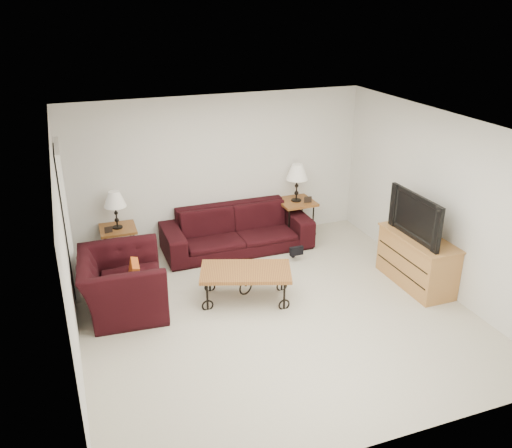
{
  "coord_description": "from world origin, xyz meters",
  "views": [
    {
      "loc": [
        -2.37,
        -5.74,
        3.9
      ],
      "look_at": [
        0.0,
        0.7,
        1.0
      ],
      "focal_mm": 37.75,
      "sensor_mm": 36.0,
      "label": 1
    }
  ],
  "objects_px": {
    "lamp_right": "(297,183)",
    "side_table_right": "(296,218)",
    "coffee_table": "(246,285)",
    "sofa": "(237,229)",
    "tv_stand": "(417,260)",
    "backpack": "(293,246)",
    "side_table_left": "(120,245)",
    "television": "(421,216)",
    "lamp_left": "(116,210)",
    "armchair": "(122,283)"
  },
  "relations": [
    {
      "from": "lamp_left",
      "to": "television",
      "type": "xyz_separation_m",
      "value": [
        3.95,
        -2.2,
        0.19
      ]
    },
    {
      "from": "sofa",
      "to": "lamp_right",
      "type": "bearing_deg",
      "value": 8.94
    },
    {
      "from": "lamp_left",
      "to": "sofa",
      "type": "bearing_deg",
      "value": -5.44
    },
    {
      "from": "lamp_right",
      "to": "backpack",
      "type": "height_order",
      "value": "lamp_right"
    },
    {
      "from": "backpack",
      "to": "side_table_left",
      "type": "bearing_deg",
      "value": 162.32
    },
    {
      "from": "lamp_right",
      "to": "lamp_left",
      "type": "bearing_deg",
      "value": 180.0
    },
    {
      "from": "lamp_left",
      "to": "television",
      "type": "height_order",
      "value": "television"
    },
    {
      "from": "sofa",
      "to": "tv_stand",
      "type": "relative_size",
      "value": 1.93
    },
    {
      "from": "side_table_right",
      "to": "television",
      "type": "height_order",
      "value": "television"
    },
    {
      "from": "sofa",
      "to": "armchair",
      "type": "xyz_separation_m",
      "value": [
        -2.02,
        -1.27,
        0.05
      ]
    },
    {
      "from": "coffee_table",
      "to": "armchair",
      "type": "distance_m",
      "value": 1.66
    },
    {
      "from": "side_table_left",
      "to": "lamp_right",
      "type": "xyz_separation_m",
      "value": [
        3.03,
        0.0,
        0.68
      ]
    },
    {
      "from": "armchair",
      "to": "television",
      "type": "bearing_deg",
      "value": -96.42
    },
    {
      "from": "tv_stand",
      "to": "television",
      "type": "xyz_separation_m",
      "value": [
        -0.02,
        0.0,
        0.7
      ]
    },
    {
      "from": "tv_stand",
      "to": "lamp_right",
      "type": "bearing_deg",
      "value": 113.05
    },
    {
      "from": "lamp_right",
      "to": "coffee_table",
      "type": "bearing_deg",
      "value": -131.05
    },
    {
      "from": "sofa",
      "to": "tv_stand",
      "type": "bearing_deg",
      "value": -44.16
    },
    {
      "from": "lamp_left",
      "to": "coffee_table",
      "type": "bearing_deg",
      "value": -50.03
    },
    {
      "from": "television",
      "to": "backpack",
      "type": "xyz_separation_m",
      "value": [
        -1.32,
        1.39,
        -0.86
      ]
    },
    {
      "from": "lamp_left",
      "to": "side_table_right",
      "type": "bearing_deg",
      "value": 0.0
    },
    {
      "from": "sofa",
      "to": "lamp_right",
      "type": "distance_m",
      "value": 1.32
    },
    {
      "from": "armchair",
      "to": "backpack",
      "type": "height_order",
      "value": "armchair"
    },
    {
      "from": "armchair",
      "to": "television",
      "type": "relative_size",
      "value": 1.09
    },
    {
      "from": "tv_stand",
      "to": "lamp_left",
      "type": "bearing_deg",
      "value": 151.0
    },
    {
      "from": "lamp_left",
      "to": "backpack",
      "type": "bearing_deg",
      "value": -17.19
    },
    {
      "from": "television",
      "to": "backpack",
      "type": "bearing_deg",
      "value": -136.47
    },
    {
      "from": "sofa",
      "to": "lamp_right",
      "type": "height_order",
      "value": "lamp_right"
    },
    {
      "from": "lamp_left",
      "to": "coffee_table",
      "type": "xyz_separation_m",
      "value": [
        1.49,
        -1.78,
        -0.66
      ]
    },
    {
      "from": "side_table_left",
      "to": "lamp_right",
      "type": "relative_size",
      "value": 0.91
    },
    {
      "from": "sofa",
      "to": "side_table_right",
      "type": "height_order",
      "value": "sofa"
    },
    {
      "from": "sofa",
      "to": "television",
      "type": "distance_m",
      "value": 2.98
    },
    {
      "from": "lamp_right",
      "to": "coffee_table",
      "type": "distance_m",
      "value": 2.47
    },
    {
      "from": "lamp_right",
      "to": "side_table_right",
      "type": "bearing_deg",
      "value": 0.0
    },
    {
      "from": "lamp_right",
      "to": "armchair",
      "type": "height_order",
      "value": "lamp_right"
    },
    {
      "from": "armchair",
      "to": "tv_stand",
      "type": "bearing_deg",
      "value": -96.37
    },
    {
      "from": "television",
      "to": "backpack",
      "type": "distance_m",
      "value": 2.1
    },
    {
      "from": "coffee_table",
      "to": "tv_stand",
      "type": "bearing_deg",
      "value": -9.72
    },
    {
      "from": "lamp_right",
      "to": "sofa",
      "type": "bearing_deg",
      "value": -171.06
    },
    {
      "from": "sofa",
      "to": "backpack",
      "type": "relative_size",
      "value": 5.56
    },
    {
      "from": "sofa",
      "to": "side_table_right",
      "type": "xyz_separation_m",
      "value": [
        1.14,
        0.18,
        -0.03
      ]
    },
    {
      "from": "side_table_left",
      "to": "coffee_table",
      "type": "distance_m",
      "value": 2.32
    },
    {
      "from": "side_table_left",
      "to": "side_table_right",
      "type": "xyz_separation_m",
      "value": [
        3.03,
        0.0,
        0.03
      ]
    },
    {
      "from": "side_table_left",
      "to": "side_table_right",
      "type": "height_order",
      "value": "side_table_right"
    },
    {
      "from": "side_table_left",
      "to": "side_table_right",
      "type": "relative_size",
      "value": 0.91
    },
    {
      "from": "backpack",
      "to": "lamp_right",
      "type": "bearing_deg",
      "value": 63.38
    },
    {
      "from": "lamp_right",
      "to": "backpack",
      "type": "xyz_separation_m",
      "value": [
        -0.4,
        -0.81,
        -0.76
      ]
    },
    {
      "from": "sofa",
      "to": "lamp_left",
      "type": "relative_size",
      "value": 4.09
    },
    {
      "from": "coffee_table",
      "to": "backpack",
      "type": "xyz_separation_m",
      "value": [
        1.15,
        0.96,
        -0.01
      ]
    },
    {
      "from": "lamp_left",
      "to": "armchair",
      "type": "relative_size",
      "value": 0.48
    },
    {
      "from": "side_table_left",
      "to": "lamp_right",
      "type": "height_order",
      "value": "lamp_right"
    }
  ]
}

